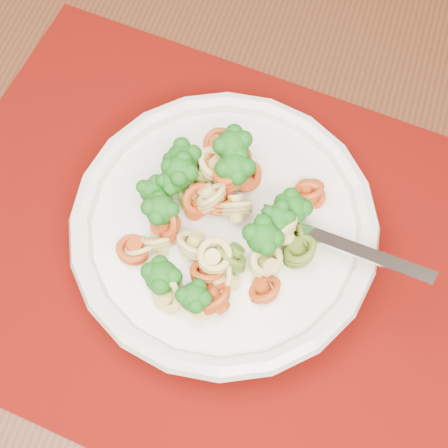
{
  "coord_description": "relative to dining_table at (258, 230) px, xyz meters",
  "views": [
    {
      "loc": [
        -0.07,
        0.24,
        1.22
      ],
      "look_at": [
        -0.08,
        0.45,
        0.74
      ],
      "focal_mm": 50.0,
      "sensor_mm": 36.0,
      "label": 1
    }
  ],
  "objects": [
    {
      "name": "pasta_bowl",
      "position": [
        -0.04,
        -0.05,
        0.13
      ],
      "size": [
        0.26,
        0.26,
        0.05
      ],
      "color": "silver",
      "rests_on": "placemat"
    },
    {
      "name": "dining_table",
      "position": [
        0.0,
        0.0,
        0.0
      ],
      "size": [
        1.54,
        1.21,
        0.69
      ],
      "rotation": [
        0.0,
        0.0,
        -0.28
      ],
      "color": "#4B2715",
      "rests_on": "ground"
    },
    {
      "name": "placemat",
      "position": [
        -0.05,
        -0.06,
        0.1
      ],
      "size": [
        0.61,
        0.55,
        0.0
      ],
      "primitive_type": "cube",
      "rotation": [
        0.0,
        0.0,
        -0.38
      ],
      "color": "#510703",
      "rests_on": "dining_table"
    },
    {
      "name": "fork",
      "position": [
        0.01,
        -0.05,
        0.14
      ],
      "size": [
        0.17,
        0.11,
        0.08
      ],
      "primitive_type": null,
      "rotation": [
        0.0,
        -0.35,
        -0.52
      ],
      "color": "silver",
      "rests_on": "pasta_bowl"
    },
    {
      "name": "pasta_broccoli_heap",
      "position": [
        -0.04,
        -0.05,
        0.14
      ],
      "size": [
        0.22,
        0.22,
        0.06
      ],
      "primitive_type": null,
      "color": "#E1D46F",
      "rests_on": "pasta_bowl"
    }
  ]
}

